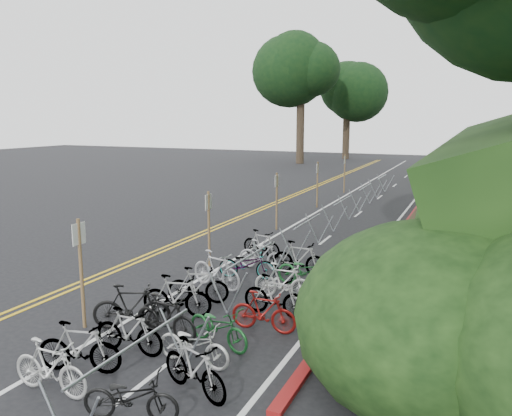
{
  "coord_description": "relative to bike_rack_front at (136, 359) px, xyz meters",
  "views": [
    {
      "loc": [
        8.45,
        -8.89,
        4.83
      ],
      "look_at": [
        0.55,
        8.91,
        1.3
      ],
      "focal_mm": 35.0,
      "sensor_mm": 36.0,
      "label": 1
    }
  ],
  "objects": [
    {
      "name": "bike_valet",
      "position": [
        -0.54,
        4.09,
        -0.36
      ],
      "size": [
        3.37,
        11.37,
        1.09
      ],
      "color": "beige",
      "rests_on": "ground"
    },
    {
      "name": "signposts_rest",
      "position": [
        -2.86,
        16.61,
        0.58
      ],
      "size": [
        0.08,
        18.4,
        2.5
      ],
      "color": "brown",
      "rests_on": "ground"
    },
    {
      "name": "road_markings",
      "position": [
        -2.83,
        12.71,
        -0.85
      ],
      "size": [
        7.47,
        80.0,
        0.01
      ],
      "color": "gold",
      "rests_on": "ground"
    },
    {
      "name": "signpost_near",
      "position": [
        -3.14,
        2.13,
        0.63
      ],
      "size": [
        0.08,
        0.4,
        2.59
      ],
      "color": "brown",
      "rests_on": "ground"
    },
    {
      "name": "ground",
      "position": [
        -3.46,
        2.61,
        -0.85
      ],
      "size": [
        120.0,
        120.0,
        0.0
      ],
      "primitive_type": "plane",
      "color": "black",
      "rests_on": "ground"
    },
    {
      "name": "bike_front",
      "position": [
        -2.05,
        2.5,
        -0.31
      ],
      "size": [
        1.21,
        1.86,
        1.09
      ],
      "primitive_type": "imported",
      "rotation": [
        0.0,
        0.0,
        1.99
      ],
      "color": "black",
      "rests_on": "ground"
    },
    {
      "name": "red_curb",
      "position": [
        2.24,
        14.61,
        -0.8
      ],
      "size": [
        0.25,
        28.0,
        0.1
      ],
      "primitive_type": "cube",
      "color": "maroon",
      "rests_on": "ground"
    },
    {
      "name": "bike_racks_rest",
      "position": [
        -0.46,
        15.61,
        0.0
      ],
      "size": [
        1.14,
        23.0,
        1.17
      ],
      "color": "#90959F",
      "rests_on": "ground"
    },
    {
      "name": "bike_rack_front",
      "position": [
        0.0,
        0.0,
        0.0
      ],
      "size": [
        1.13,
        3.22,
        1.15
      ],
      "color": "#90959F",
      "rests_on": "ground"
    }
  ]
}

